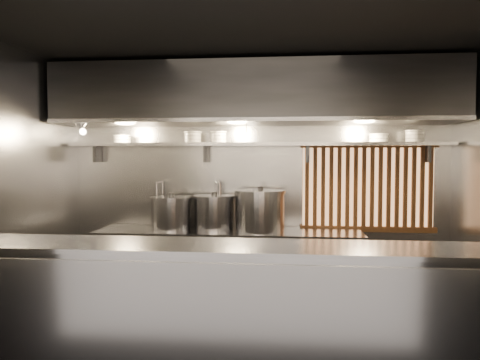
% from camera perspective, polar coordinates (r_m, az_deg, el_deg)
% --- Properties ---
extents(floor, '(4.50, 4.50, 0.00)m').
position_cam_1_polar(floor, '(4.48, 0.67, -19.93)').
color(floor, black).
rests_on(floor, ground).
extents(ceiling, '(4.50, 4.50, 0.00)m').
position_cam_1_polar(ceiling, '(4.27, 0.69, 17.32)').
color(ceiling, black).
rests_on(ceiling, wall_back).
extents(wall_back, '(4.50, 0.00, 4.50)m').
position_cam_1_polar(wall_back, '(5.63, 2.06, -0.56)').
color(wall_back, gray).
rests_on(wall_back, floor).
extents(wall_left, '(0.00, 3.00, 3.00)m').
position_cam_1_polar(wall_left, '(4.89, -26.61, -1.37)').
color(wall_left, gray).
rests_on(wall_left, floor).
extents(serving_counter, '(4.50, 0.56, 1.13)m').
position_cam_1_polar(serving_counter, '(3.38, -0.87, -17.33)').
color(serving_counter, '#9D9DA2').
rests_on(serving_counter, floor).
extents(cooking_bench, '(3.00, 0.70, 0.90)m').
position_cam_1_polar(cooking_bench, '(5.44, -1.43, -10.81)').
color(cooking_bench, '#9D9DA2').
rests_on(cooking_bench, floor).
extents(bowl_shelf, '(4.40, 0.34, 0.04)m').
position_cam_1_polar(bowl_shelf, '(5.45, 1.94, 4.38)').
color(bowl_shelf, '#9D9DA2').
rests_on(bowl_shelf, wall_back).
extents(exhaust_hood, '(4.40, 0.81, 0.65)m').
position_cam_1_polar(exhaust_hood, '(5.27, 1.79, 10.37)').
color(exhaust_hood, '#2D2D30').
rests_on(exhaust_hood, ceiling).
extents(wood_screen, '(1.56, 0.09, 1.04)m').
position_cam_1_polar(wood_screen, '(5.65, 15.30, -0.85)').
color(wood_screen, '#F5AE6E').
rests_on(wood_screen, wall_back).
extents(faucet_left, '(0.04, 0.30, 0.50)m').
position_cam_1_polar(faucet_left, '(5.70, -9.64, -1.50)').
color(faucet_left, silver).
rests_on(faucet_left, wall_back).
extents(faucet_right, '(0.04, 0.30, 0.50)m').
position_cam_1_polar(faucet_right, '(5.56, -2.67, -1.57)').
color(faucet_right, silver).
rests_on(faucet_right, wall_back).
extents(heat_lamp, '(0.25, 0.35, 0.20)m').
position_cam_1_polar(heat_lamp, '(5.47, -18.80, 6.19)').
color(heat_lamp, '#9D9DA2').
rests_on(heat_lamp, exhaust_hood).
extents(pendant_bulb, '(0.09, 0.09, 0.19)m').
position_cam_1_polar(pendant_bulb, '(5.34, 0.78, 5.29)').
color(pendant_bulb, '#2D2D30').
rests_on(pendant_bulb, exhaust_hood).
extents(stock_pot_left, '(0.53, 0.53, 0.43)m').
position_cam_1_polar(stock_pot_left, '(5.40, -3.17, -3.93)').
color(stock_pot_left, '#9D9DA2').
rests_on(stock_pot_left, cooking_bench).
extents(stock_pot_mid, '(0.52, 0.52, 0.42)m').
position_cam_1_polar(stock_pot_mid, '(5.44, -8.42, -3.98)').
color(stock_pot_mid, '#9D9DA2').
rests_on(stock_pot_mid, cooking_bench).
extents(stock_pot_right, '(0.75, 0.75, 0.50)m').
position_cam_1_polar(stock_pot_right, '(5.24, 2.49, -3.74)').
color(stock_pot_right, '#9D9DA2').
rests_on(stock_pot_right, cooking_bench).
extents(bowl_stack_0, '(0.21, 0.21, 0.09)m').
position_cam_1_polar(bowl_stack_0, '(5.78, -14.16, 4.87)').
color(bowl_stack_0, white).
rests_on(bowl_stack_0, bowl_shelf).
extents(bowl_stack_1, '(0.21, 0.21, 0.13)m').
position_cam_1_polar(bowl_stack_1, '(5.55, -5.77, 5.22)').
color(bowl_stack_1, white).
rests_on(bowl_stack_1, bowl_shelf).
extents(bowl_stack_2, '(0.20, 0.20, 0.13)m').
position_cam_1_polar(bowl_stack_2, '(5.50, -2.65, 5.26)').
color(bowl_stack_2, white).
rests_on(bowl_stack_2, bowl_shelf).
extents(bowl_stack_3, '(0.22, 0.22, 0.09)m').
position_cam_1_polar(bowl_stack_3, '(5.53, 16.54, 4.93)').
color(bowl_stack_3, white).
rests_on(bowl_stack_3, bowl_shelf).
extents(bowl_stack_4, '(0.22, 0.22, 0.13)m').
position_cam_1_polar(bowl_stack_4, '(5.62, 20.55, 5.03)').
color(bowl_stack_4, white).
rests_on(bowl_stack_4, bowl_shelf).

